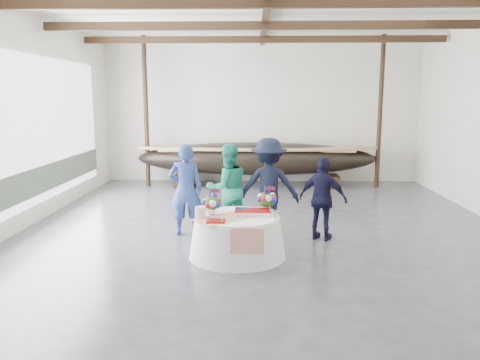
{
  "coord_description": "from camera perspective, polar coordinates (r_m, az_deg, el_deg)",
  "views": [
    {
      "loc": [
        -0.2,
        -9.15,
        2.7
      ],
      "look_at": [
        -0.5,
        -0.03,
        1.09
      ],
      "focal_mm": 35.0,
      "sensor_mm": 36.0,
      "label": 1
    }
  ],
  "objects": [
    {
      "name": "wall_front",
      "position": [
        3.19,
        5.5,
        1.84
      ],
      "size": [
        10.0,
        0.02,
        4.5
      ],
      "primitive_type": "cube",
      "color": "silver",
      "rests_on": "ground"
    },
    {
      "name": "open_bay",
      "position": [
        11.24,
        -23.2,
        4.77
      ],
      "size": [
        0.03,
        7.0,
        3.2
      ],
      "color": "silver",
      "rests_on": "ground"
    },
    {
      "name": "pavilion_structure",
      "position": [
        10.08,
        3.15,
        17.44
      ],
      "size": [
        9.8,
        11.76,
        4.5
      ],
      "color": "black",
      "rests_on": "ground"
    },
    {
      "name": "longboat_display",
      "position": [
        14.25,
        2.0,
        2.66
      ],
      "size": [
        7.28,
        1.46,
        1.37
      ],
      "color": "black",
      "rests_on": "ground"
    },
    {
      "name": "guest_man_left",
      "position": [
        9.35,
        3.51,
        -0.72
      ],
      "size": [
        1.26,
        0.75,
        1.92
      ],
      "primitive_type": "imported",
      "rotation": [
        0.0,
        0.0,
        3.17
      ],
      "color": "black",
      "rests_on": "ground"
    },
    {
      "name": "wall_left",
      "position": [
        10.34,
        -25.95,
        6.53
      ],
      "size": [
        0.02,
        12.0,
        4.5
      ],
      "primitive_type": "cube",
      "color": "silver",
      "rests_on": "ground"
    },
    {
      "name": "guest_man_right",
      "position": [
        9.03,
        10.07,
        -2.28
      ],
      "size": [
        1.01,
        0.77,
        1.6
      ],
      "primitive_type": "imported",
      "rotation": [
        0.0,
        0.0,
        2.67
      ],
      "color": "black",
      "rests_on": "ground"
    },
    {
      "name": "banquet_table",
      "position": [
        8.08,
        -0.32,
        -6.84
      ],
      "size": [
        1.66,
        1.66,
        0.72
      ],
      "color": "white",
      "rests_on": "ground"
    },
    {
      "name": "tabletop_items",
      "position": [
        8.08,
        -0.31,
        -3.11
      ],
      "size": [
        1.53,
        1.41,
        0.4
      ],
      "color": "red",
      "rests_on": "banquet_table"
    },
    {
      "name": "wall_back",
      "position": [
        15.16,
        2.66,
        8.32
      ],
      "size": [
        10.0,
        0.02,
        4.5
      ],
      "primitive_type": "cube",
      "color": "silver",
      "rests_on": "ground"
    },
    {
      "name": "guest_woman_blue",
      "position": [
        9.27,
        -6.64,
        -1.17
      ],
      "size": [
        0.7,
        0.49,
        1.82
      ],
      "primitive_type": "imported",
      "rotation": [
        0.0,
        0.0,
        3.23
      ],
      "color": "navy",
      "rests_on": "ground"
    },
    {
      "name": "floor",
      "position": [
        9.55,
        3.02,
        -6.42
      ],
      "size": [
        10.0,
        12.0,
        0.01
      ],
      "primitive_type": "cube",
      "color": "#3D3D42",
      "rests_on": "ground"
    },
    {
      "name": "guest_woman_teal",
      "position": [
        9.37,
        -1.51,
        -1.06
      ],
      "size": [
        1.05,
        0.94,
        1.8
      ],
      "primitive_type": "imported",
      "rotation": [
        0.0,
        0.0,
        3.5
      ],
      "color": "#1E9E7E",
      "rests_on": "ground"
    }
  ]
}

